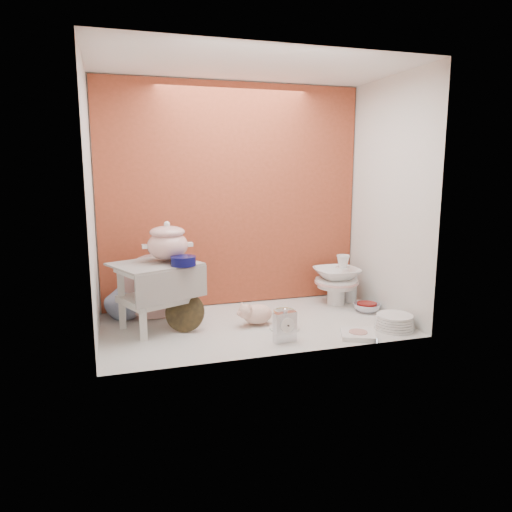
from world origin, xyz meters
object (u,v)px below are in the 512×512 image
Objects in this scene: blue_white_vase at (124,298)px; dinner_plate_stack at (394,322)px; soup_tureen at (167,241)px; plush_pig at (258,314)px; floral_platter at (153,287)px; gold_rim_teacup at (284,318)px; crystal_bowl at (367,308)px; step_stool at (156,296)px; mantel_clock at (285,325)px; porcelain_tower at (336,280)px.

blue_white_vase reaches higher than dinner_plate_stack.
plush_pig is at bearing -15.60° from soup_tureen.
dinner_plate_stack is at bearing -25.70° from floral_platter.
crystal_bowl is at bearing 14.65° from gold_rim_teacup.
blue_white_vase reaches higher than plush_pig.
mantel_clock is (0.65, -0.44, -0.10)m from step_stool.
mantel_clock reaches higher than plush_pig.
mantel_clock is 0.82× the size of dinner_plate_stack.
floral_platter reaches higher than plush_pig.
step_stool reaches higher than plush_pig.
porcelain_tower is at bearing 36.41° from gold_rim_teacup.
mantel_clock is at bearing -109.68° from gold_rim_teacup.
blue_white_vase reaches higher than mantel_clock.
gold_rim_teacup is at bearing 59.78° from mantel_clock.
step_stool reaches higher than porcelain_tower.
plush_pig is (0.59, -0.33, -0.13)m from floral_platter.
floral_platter is 1.24m from porcelain_tower.
porcelain_tower is (0.60, 0.59, 0.08)m from mantel_clock.
blue_white_vase is 0.74× the size of porcelain_tower.
mantel_clock is 1.37× the size of gold_rim_teacup.
porcelain_tower is at bearing 33.91° from mantel_clock.
porcelain_tower is at bearing -17.24° from step_stool.
porcelain_tower is (1.17, 0.12, -0.34)m from soup_tureen.
blue_white_vase is 1.03m from gold_rim_teacup.
crystal_bowl is at bearing -12.25° from blue_white_vase.
crystal_bowl is 0.50× the size of porcelain_tower.
crystal_bowl is (0.02, 0.36, -0.02)m from dinner_plate_stack.
dinner_plate_stack is at bearing -80.81° from porcelain_tower.
plush_pig is 0.81m from dinner_plate_stack.
floral_platter is 1.78× the size of dinner_plate_stack.
step_stool is 2.56× the size of crystal_bowl.
soup_tureen reaches higher than step_stool.
dinner_plate_stack is at bearing -93.59° from crystal_bowl.
porcelain_tower reaches higher than crystal_bowl.
dinner_plate_stack is at bearing -9.86° from mantel_clock.
blue_white_vase is at bearing 100.14° from step_stool.
plush_pig is at bearing 89.33° from mantel_clock.
gold_rim_teacup is at bearing -32.42° from floral_platter.
dinner_plate_stack reaches higher than crystal_bowl.
blue_white_vase is 1.58m from crystal_bowl.
plush_pig is at bearing 135.28° from gold_rim_teacup.
plush_pig is (-0.06, 0.32, -0.03)m from mantel_clock.
mantel_clock is at bearing -152.88° from crystal_bowl.
soup_tureen is at bearing 160.02° from dinner_plate_stack.
floral_platter reaches higher than crystal_bowl.
blue_white_vase is 1.43m from porcelain_tower.
soup_tureen reaches higher than porcelain_tower.
dinner_plate_stack is 1.31× the size of crystal_bowl.
step_stool is 3.28× the size of gold_rim_teacup.
plush_pig is 0.77m from crystal_bowl.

